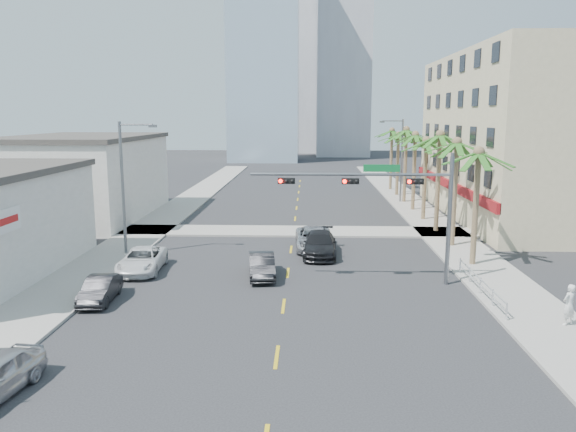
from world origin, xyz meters
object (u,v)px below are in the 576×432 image
object	(u,v)px
car_lane_left	(262,266)
car_lane_right	(320,244)
car_parked_mid	(100,289)
car_lane_center	(314,239)
pedestrian	(569,305)
traffic_signal_mast	(392,195)
car_parked_far	(142,260)

from	to	relation	value
car_lane_left	car_lane_right	bearing A→B (deg)	49.89
car_parked_mid	car_lane_center	world-z (taller)	car_lane_center
car_lane_right	pedestrian	size ratio (longest dim) A/B	2.89
traffic_signal_mast	car_lane_left	bearing A→B (deg)	171.42
car_lane_left	traffic_signal_mast	bearing A→B (deg)	-15.28
car_parked_mid	car_lane_center	bearing A→B (deg)	43.10
car_parked_mid	car_lane_center	distance (m)	16.10
car_lane_left	pedestrian	bearing A→B (deg)	-34.25
car_parked_mid	car_lane_left	world-z (taller)	car_lane_left
traffic_signal_mast	car_parked_mid	distance (m)	16.22
car_parked_far	car_lane_left	size ratio (longest dim) A/B	1.21
car_parked_mid	car_parked_far	bearing A→B (deg)	81.20
car_lane_left	car_lane_center	distance (m)	7.72
car_parked_mid	car_lane_center	xyz separation A→B (m)	(11.03, 11.73, 0.13)
car_parked_mid	car_lane_right	bearing A→B (deg)	37.57
car_lane_center	pedestrian	distance (m)	18.36
car_parked_far	pedestrian	bearing A→B (deg)	-24.54
car_parked_mid	car_lane_left	bearing A→B (deg)	26.98
car_lane_center	car_parked_mid	bearing A→B (deg)	-135.45
car_lane_center	pedestrian	bearing A→B (deg)	-54.53
car_lane_right	pedestrian	xyz separation A→B (m)	(10.85, -12.79, 0.30)
pedestrian	car_parked_mid	bearing A→B (deg)	-36.52
traffic_signal_mast	car_parked_far	distance (m)	15.45
traffic_signal_mast	car_parked_far	xyz separation A→B (m)	(-14.68, 2.05, -4.35)
car_lane_left	car_lane_center	world-z (taller)	car_lane_center
pedestrian	car_lane_center	bearing A→B (deg)	-81.67
car_lane_center	car_lane_right	distance (m)	1.78
car_lane_left	car_lane_center	size ratio (longest dim) A/B	0.76
traffic_signal_mast	car_parked_mid	xyz separation A→B (m)	(-15.18, -3.58, -4.42)
car_lane_center	car_lane_right	world-z (taller)	car_lane_right
traffic_signal_mast	car_lane_right	world-z (taller)	traffic_signal_mast
traffic_signal_mast	car_lane_left	size ratio (longest dim) A/B	2.64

